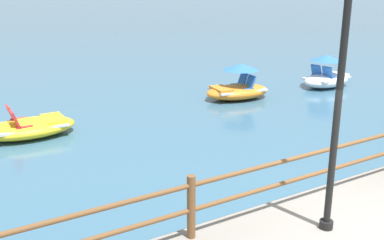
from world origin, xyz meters
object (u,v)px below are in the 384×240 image
(pedal_boat_0, at_px, (327,76))
(pedal_boat_4, at_px, (238,87))
(pedal_boat_1, at_px, (30,127))
(lamp_post, at_px, (342,66))

(pedal_boat_0, bearing_deg, pedal_boat_4, 176.06)
(pedal_boat_0, distance_m, pedal_boat_1, 10.96)
(pedal_boat_1, xyz_separation_m, pedal_boat_4, (6.97, 0.38, 0.15))
(pedal_boat_1, bearing_deg, pedal_boat_0, 0.55)
(pedal_boat_1, bearing_deg, pedal_boat_4, 3.11)
(pedal_boat_0, relative_size, pedal_boat_4, 0.95)
(pedal_boat_1, bearing_deg, lamp_post, -71.40)
(pedal_boat_0, height_order, pedal_boat_1, pedal_boat_0)
(lamp_post, bearing_deg, pedal_boat_0, 43.01)
(pedal_boat_0, distance_m, pedal_boat_4, 3.99)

